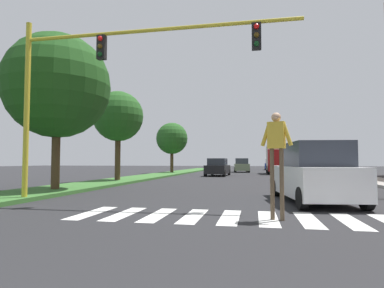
{
  "coord_description": "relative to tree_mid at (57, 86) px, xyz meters",
  "views": [
    {
      "loc": [
        0.6,
        0.95,
        1.35
      ],
      "look_at": [
        -2.64,
        17.73,
        2.27
      ],
      "focal_mm": 30.39,
      "sensor_mm": 36.0,
      "label": 1
    }
  ],
  "objects": [
    {
      "name": "tree_distant",
      "position": [
        -0.54,
        22.54,
        -0.77
      ],
      "size": [
        3.54,
        3.54,
        5.58
      ],
      "color": "#4C3823",
      "rests_on": "median_strip"
    },
    {
      "name": "tree_mid",
      "position": [
        0.0,
        0.0,
        0.0
      ],
      "size": [
        4.65,
        4.65,
        6.9
      ],
      "color": "#4C3823",
      "rests_on": "median_strip"
    },
    {
      "name": "median_strip",
      "position": [
        -0.21,
        14.16,
        -4.63
      ],
      "size": [
        2.94,
        64.0,
        0.15
      ],
      "primitive_type": "cube",
      "color": "#386B2D",
      "rests_on": "ground_plane"
    },
    {
      "name": "pedestrian_performer",
      "position": [
        9.1,
        -5.12,
        -3.05
      ],
      "size": [
        0.74,
        0.33,
        2.49
      ],
      "color": "brown",
      "rests_on": "ground_plane"
    },
    {
      "name": "crosswalk",
      "position": [
        8.0,
        -4.95,
        -4.7
      ],
      "size": [
        7.65,
        2.2,
        0.01
      ],
      "color": "silver",
      "rests_on": "ground_plane"
    },
    {
      "name": "sedan_far_horizon",
      "position": [
        11.22,
        41.16,
        -3.9
      ],
      "size": [
        2.17,
        4.19,
        1.76
      ],
      "color": "navy",
      "rests_on": "ground_plane"
    },
    {
      "name": "sedan_midblock",
      "position": [
        5.19,
        17.59,
        -3.94
      ],
      "size": [
        2.08,
        4.64,
        1.64
      ],
      "color": "black",
      "rests_on": "ground_plane"
    },
    {
      "name": "ground_plane",
      "position": [
        8.0,
        16.16,
        -4.71
      ],
      "size": [
        140.0,
        140.0,
        0.0
      ],
      "primitive_type": "plane",
      "color": "#262628"
    },
    {
      "name": "sidewalk_right",
      "position": [
        16.38,
        14.16,
        -4.63
      ],
      "size": [
        3.0,
        64.0,
        0.15
      ],
      "primitive_type": "cube",
      "color": "#9E9991",
      "rests_on": "ground_plane"
    },
    {
      "name": "suv_crossing",
      "position": [
        10.52,
        -1.5,
        -3.78
      ],
      "size": [
        2.49,
        4.8,
        1.97
      ],
      "color": "silver",
      "rests_on": "ground_plane"
    },
    {
      "name": "sedan_distant",
      "position": [
        6.98,
        28.66,
        -3.9
      ],
      "size": [
        2.18,
        4.59,
        1.74
      ],
      "color": "gray",
      "rests_on": "ground_plane"
    },
    {
      "name": "truck_box_delivery",
      "position": [
        11.1,
        23.69,
        -3.07
      ],
      "size": [
        2.4,
        6.2,
        3.1
      ],
      "color": "maroon",
      "rests_on": "ground_plane"
    },
    {
      "name": "traffic_light_gantry",
      "position": [
        3.67,
        -3.15,
        -0.34
      ],
      "size": [
        9.19,
        0.3,
        6.0
      ],
      "color": "gold",
      "rests_on": "median_strip"
    },
    {
      "name": "tree_far",
      "position": [
        -0.24,
        7.13,
        -0.4
      ],
      "size": [
        3.31,
        3.31,
        5.84
      ],
      "color": "#4C3823",
      "rests_on": "median_strip"
    }
  ]
}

